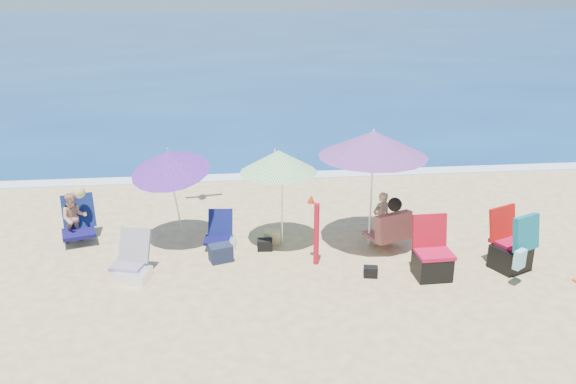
{
  "coord_description": "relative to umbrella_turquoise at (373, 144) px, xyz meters",
  "views": [
    {
      "loc": [
        -1.27,
        -8.21,
        4.47
      ],
      "look_at": [
        -0.3,
        1.0,
        1.1
      ],
      "focal_mm": 36.43,
      "sensor_mm": 36.0,
      "label": 1
    }
  ],
  "objects": [
    {
      "name": "chair_navy",
      "position": [
        -2.61,
        0.27,
        -1.71
      ],
      "size": [
        0.58,
        0.61,
        0.62
      ],
      "color": "#0B0B41",
      "rests_on": "ground"
    },
    {
      "name": "bag_black_a",
      "position": [
        -1.85,
        0.01,
        -1.78
      ],
      "size": [
        0.28,
        0.21,
        0.19
      ],
      "color": "black",
      "rests_on": "ground"
    },
    {
      "name": "camp_chair_left",
      "position": [
        0.73,
        -1.24,
        -1.59
      ],
      "size": [
        0.58,
        0.58,
        0.97
      ],
      "color": "#B60D33",
      "rests_on": "ground"
    },
    {
      "name": "furled_umbrella",
      "position": [
        -1.05,
        -0.59,
        -1.22
      ],
      "size": [
        0.21,
        0.23,
        1.19
      ],
      "color": "red",
      "rests_on": "ground"
    },
    {
      "name": "bag_tan",
      "position": [
        -1.71,
        0.27,
        -1.75
      ],
      "size": [
        0.31,
        0.24,
        0.25
      ],
      "color": "tan",
      "rests_on": "ground"
    },
    {
      "name": "umbrella_turquoise",
      "position": [
        0.0,
        0.0,
        0.0
      ],
      "size": [
        2.29,
        2.29,
        2.13
      ],
      "color": "white",
      "rests_on": "ground"
    },
    {
      "name": "sea",
      "position": [
        -1.15,
        43.92,
        -1.93
      ],
      "size": [
        120.0,
        80.0,
        0.12
      ],
      "color": "navy",
      "rests_on": "ground"
    },
    {
      "name": "ground",
      "position": [
        -1.15,
        -1.08,
        -1.88
      ],
      "size": [
        120.0,
        120.0,
        0.0
      ],
      "color": "#D8BC84",
      "rests_on": "ground"
    },
    {
      "name": "chair_rainbow",
      "position": [
        -4.02,
        -0.75,
        -1.69
      ],
      "size": [
        0.68,
        0.82,
        0.71
      ],
      "color": "#CB6847",
      "rests_on": "ground"
    },
    {
      "name": "foam",
      "position": [
        -1.15,
        4.02,
        -1.86
      ],
      "size": [
        120.0,
        0.5,
        0.04
      ],
      "color": "white",
      "rests_on": "ground"
    },
    {
      "name": "camp_chair_right",
      "position": [
        2.1,
        -1.14,
        -1.51
      ],
      "size": [
        0.77,
        1.13,
        1.03
      ],
      "color": "#A00B2D",
      "rests_on": "ground"
    },
    {
      "name": "person_center",
      "position": [
        0.28,
        -0.12,
        -1.39
      ],
      "size": [
        0.83,
        0.85,
        1.01
      ],
      "color": "tan",
      "rests_on": "ground"
    },
    {
      "name": "bag_black_b",
      "position": [
        -0.24,
        -1.15,
        -1.79
      ],
      "size": [
        0.25,
        0.2,
        0.17
      ],
      "color": "black",
      "rests_on": "ground"
    },
    {
      "name": "person_left",
      "position": [
        -5.2,
        0.73,
        -1.41
      ],
      "size": [
        0.7,
        0.86,
        1.04
      ],
      "color": "tan",
      "rests_on": "ground"
    },
    {
      "name": "umbrella_striped",
      "position": [
        -1.58,
        0.21,
        -0.32
      ],
      "size": [
        1.75,
        1.75,
        1.78
      ],
      "color": "white",
      "rests_on": "ground"
    },
    {
      "name": "bag_navy_a",
      "position": [
        -2.62,
        -0.34,
        -1.73
      ],
      "size": [
        0.43,
        0.37,
        0.29
      ],
      "color": "#192138",
      "rests_on": "ground"
    },
    {
      "name": "umbrella_blue",
      "position": [
        -3.45,
        0.46,
        -0.34
      ],
      "size": [
        1.81,
        1.84,
        1.88
      ],
      "color": "silver",
      "rests_on": "ground"
    }
  ]
}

